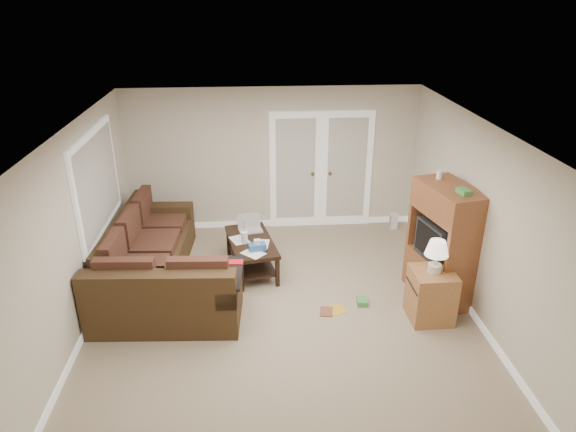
{
  "coord_description": "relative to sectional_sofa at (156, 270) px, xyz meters",
  "views": [
    {
      "loc": [
        -0.35,
        -5.74,
        3.97
      ],
      "look_at": [
        0.12,
        0.68,
        1.1
      ],
      "focal_mm": 32.0,
      "sensor_mm": 36.0,
      "label": 1
    }
  ],
  "objects": [
    {
      "name": "floor_book",
      "position": [
        2.24,
        -0.67,
        -0.34
      ],
      "size": [
        0.2,
        0.25,
        0.02
      ],
      "primitive_type": "imported",
      "rotation": [
        0.0,
        0.0,
        -0.17
      ],
      "color": "brown",
      "rests_on": "floor"
    },
    {
      "name": "floor_greenbox",
      "position": [
        2.84,
        -0.52,
        -0.31
      ],
      "size": [
        0.15,
        0.2,
        0.07
      ],
      "primitive_type": "cube",
      "rotation": [
        0.0,
        0.0,
        -0.08
      ],
      "color": "#439444",
      "rests_on": "floor"
    },
    {
      "name": "wall_right",
      "position": [
        4.24,
        -0.63,
        0.9
      ],
      "size": [
        0.02,
        5.5,
        2.5
      ],
      "primitive_type": "cube",
      "color": "beige",
      "rests_on": "floor"
    },
    {
      "name": "wall_front",
      "position": [
        1.74,
        -3.38,
        0.9
      ],
      "size": [
        5.0,
        0.02,
        2.5
      ],
      "primitive_type": "cube",
      "color": "beige",
      "rests_on": "floor"
    },
    {
      "name": "space_heater",
      "position": [
        3.89,
        1.82,
        -0.2
      ],
      "size": [
        0.13,
        0.11,
        0.3
      ],
      "primitive_type": "cube",
      "rotation": [
        0.0,
        0.0,
        0.13
      ],
      "color": "white",
      "rests_on": "floor"
    },
    {
      "name": "ceiling",
      "position": [
        1.74,
        -0.63,
        2.15
      ],
      "size": [
        5.0,
        5.5,
        0.02
      ],
      "primitive_type": "cube",
      "color": "silver",
      "rests_on": "wall_back"
    },
    {
      "name": "floor",
      "position": [
        1.74,
        -0.63,
        -0.35
      ],
      "size": [
        5.5,
        5.5,
        0.0
      ],
      "primitive_type": "plane",
      "color": "tan",
      "rests_on": "ground"
    },
    {
      "name": "sectional_sofa",
      "position": [
        0.0,
        0.0,
        0.0
      ],
      "size": [
        1.98,
        2.99,
        0.89
      ],
      "rotation": [
        0.0,
        0.0,
        -0.06
      ],
      "color": "#412D19",
      "rests_on": "floor"
    },
    {
      "name": "french_doors",
      "position": [
        2.59,
        2.08,
        0.69
      ],
      "size": [
        1.8,
        0.05,
        2.13
      ],
      "color": "white",
      "rests_on": "floor"
    },
    {
      "name": "wall_left",
      "position": [
        -0.76,
        -0.63,
        0.9
      ],
      "size": [
        0.02,
        5.5,
        2.5
      ],
      "primitive_type": "cube",
      "color": "beige",
      "rests_on": "floor"
    },
    {
      "name": "window_left",
      "position": [
        -0.73,
        0.37,
        1.2
      ],
      "size": [
        0.05,
        1.92,
        1.42
      ],
      "color": "white",
      "rests_on": "wall_left"
    },
    {
      "name": "tv_armoire",
      "position": [
        3.93,
        -0.39,
        0.48
      ],
      "size": [
        0.77,
        1.12,
        1.76
      ],
      "rotation": [
        0.0,
        0.0,
        0.22
      ],
      "color": "brown",
      "rests_on": "floor"
    },
    {
      "name": "side_cabinet",
      "position": [
        3.64,
        -0.9,
        0.06
      ],
      "size": [
        0.54,
        0.54,
        1.13
      ],
      "rotation": [
        0.0,
        0.0,
        0.01
      ],
      "color": "#A76D3D",
      "rests_on": "floor"
    },
    {
      "name": "floor_magazine",
      "position": [
        2.43,
        -0.66,
        -0.35
      ],
      "size": [
        0.36,
        0.32,
        0.01
      ],
      "primitive_type": "cube",
      "rotation": [
        0.0,
        0.0,
        0.31
      ],
      "color": "gold",
      "rests_on": "floor"
    },
    {
      "name": "coffee_table",
      "position": [
        1.34,
        0.55,
        -0.08
      ],
      "size": [
        0.84,
        1.32,
        0.84
      ],
      "rotation": [
        0.0,
        0.0,
        0.19
      ],
      "color": "black",
      "rests_on": "floor"
    },
    {
      "name": "baseboards",
      "position": [
        1.74,
        -0.63,
        -0.3
      ],
      "size": [
        5.0,
        5.5,
        0.1
      ],
      "primitive_type": null,
      "color": "white",
      "rests_on": "floor"
    },
    {
      "name": "wall_back",
      "position": [
        1.74,
        2.12,
        0.9
      ],
      "size": [
        5.0,
        0.02,
        2.5
      ],
      "primitive_type": "cube",
      "color": "beige",
      "rests_on": "floor"
    }
  ]
}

